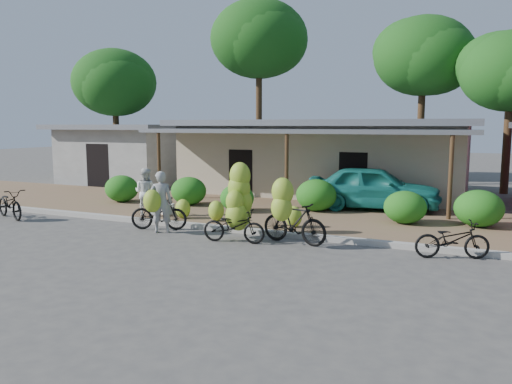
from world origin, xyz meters
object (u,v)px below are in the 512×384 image
at_px(bike_far_left, 6,201).
at_px(teal_van, 374,188).
at_px(bike_right, 291,217).
at_px(sack_far, 166,209).
at_px(tree_far_center, 257,38).
at_px(tree_center_right, 420,55).
at_px(bystander, 145,192).
at_px(tree_back_left, 113,81).
at_px(vendor, 161,202).
at_px(bike_left, 158,211).
at_px(bike_center, 237,210).
at_px(bike_far_right, 452,240).
at_px(sack_near, 161,208).
at_px(tree_near_right, 507,69).

relative_size(bike_far_left, teal_van, 0.44).
xyz_separation_m(bike_right, sack_far, (-5.36, 2.04, -0.48)).
height_order(tree_far_center, tree_center_right, tree_far_center).
bearing_deg(bike_far_left, teal_van, -40.37).
xyz_separation_m(bystander, teal_van, (6.71, 4.40, -0.01)).
height_order(tree_back_left, vendor, tree_back_left).
relative_size(bike_left, bike_center, 0.83).
height_order(tree_center_right, bike_far_right, tree_center_right).
relative_size(tree_back_left, bike_center, 3.56).
distance_m(bike_far_right, bystander, 9.71).
bearing_deg(sack_near, teal_van, 29.30).
height_order(tree_near_right, bike_far_left, tree_near_right).
bearing_deg(bike_far_left, tree_back_left, 44.49).
xyz_separation_m(tree_far_center, sack_near, (2.11, -12.81, -7.83)).
xyz_separation_m(bike_far_left, bike_far_right, (13.93, 0.79, -0.15)).
relative_size(tree_back_left, vendor, 4.16).
bearing_deg(sack_near, tree_near_right, 46.07).
distance_m(sack_near, sack_far, 0.23).
height_order(tree_near_right, sack_near, tree_near_right).
xyz_separation_m(tree_far_center, tree_center_right, (9.00, 0.50, -1.38)).
distance_m(sack_near, teal_van, 7.58).
relative_size(tree_center_right, sack_far, 11.52).
height_order(bike_far_left, bike_far_right, bike_far_left).
bearing_deg(sack_far, tree_far_center, 100.25).
bearing_deg(teal_van, sack_far, 111.82).
xyz_separation_m(bike_left, bystander, (-1.43, 1.34, 0.33)).
bearing_deg(bike_far_right, tree_near_right, -26.02).
relative_size(tree_center_right, sack_near, 10.16).
relative_size(tree_center_right, bike_center, 4.06).
bearing_deg(tree_near_right, bike_center, -116.89).
height_order(sack_near, vendor, vendor).
height_order(bike_left, bystander, bystander).
distance_m(tree_back_left, tree_far_center, 8.87).
bearing_deg(bike_far_right, tree_far_center, 18.45).
bearing_deg(vendor, sack_far, -89.10).
relative_size(sack_near, bystander, 0.53).
relative_size(bike_left, vendor, 0.97).
bearing_deg(tree_center_right, vendor, -108.85).
relative_size(bike_far_left, bike_far_right, 1.11).
relative_size(bike_far_left, bike_left, 1.15).
bearing_deg(tree_center_right, bike_center, -100.43).
bearing_deg(bike_far_right, teal_van, 7.98).
xyz_separation_m(tree_back_left, bike_far_left, (5.70, -12.41, -5.10)).
height_order(bike_far_right, bystander, bystander).
height_order(sack_far, bystander, bystander).
relative_size(bike_center, bike_far_right, 1.16).
distance_m(tree_center_right, bike_center, 16.84).
bearing_deg(teal_van, tree_back_left, 61.21).
bearing_deg(bike_center, tree_far_center, 14.02).
bearing_deg(vendor, bike_left, -67.98).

